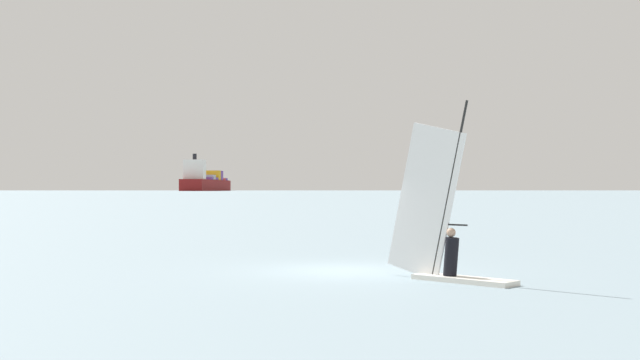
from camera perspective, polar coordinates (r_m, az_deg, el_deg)
The scene contains 4 objects.
ground_plane at distance 20.27m, azimuth 1.93°, elevation -6.89°, with size 4000.00×4000.00×0.00m, color gray.
windsurfer at distance 18.30m, azimuth 9.36°, elevation -4.24°, with size 2.96×2.53×4.34m.
cargo_ship at distance 812.23m, azimuth -8.62°, elevation -0.18°, with size 24.53×142.48×37.36m.
distant_headland at distance 1400.90m, azimuth -4.16°, elevation 0.19°, with size 1269.32×353.27×46.16m, color #756B56.
Camera 1 is at (0.70, -20.14, 2.20)m, focal length 42.15 mm.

